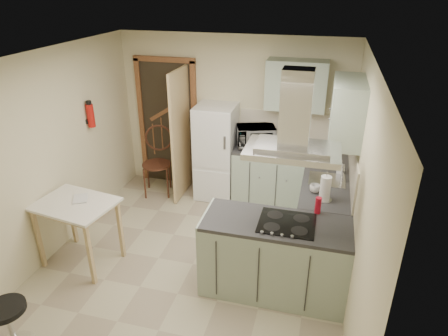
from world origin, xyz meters
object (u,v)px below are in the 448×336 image
(drop_leaf_table, at_px, (80,233))
(extractor_hood, at_px, (293,151))
(microwave, at_px, (256,136))
(peninsula, at_px, (275,257))
(stool, at_px, (10,326))
(fridge, at_px, (216,152))
(bentwood_chair, at_px, (156,165))

(drop_leaf_table, bearing_deg, extractor_hood, 11.23)
(microwave, bearing_deg, drop_leaf_table, -148.02)
(peninsula, xyz_separation_m, microwave, (-0.61, 2.02, 0.61))
(stool, bearing_deg, extractor_hood, 30.41)
(fridge, bearing_deg, bentwood_chair, -168.18)
(bentwood_chair, bearing_deg, drop_leaf_table, -112.24)
(peninsula, distance_m, bentwood_chair, 2.81)
(drop_leaf_table, relative_size, stool, 1.82)
(microwave, bearing_deg, fridge, 165.20)
(fridge, xyz_separation_m, peninsula, (1.22, -1.98, -0.30))
(drop_leaf_table, xyz_separation_m, microwave, (1.74, 2.12, 0.64))
(bentwood_chair, bearing_deg, extractor_hood, -54.63)
(fridge, bearing_deg, stool, -107.48)
(fridge, xyz_separation_m, microwave, (0.61, 0.04, 0.31))
(fridge, xyz_separation_m, extractor_hood, (1.32, -1.98, 0.97))
(drop_leaf_table, height_order, microwave, microwave)
(fridge, relative_size, peninsula, 0.97)
(fridge, distance_m, drop_leaf_table, 2.39)
(extractor_hood, height_order, stool, extractor_hood)
(extractor_hood, bearing_deg, drop_leaf_table, -177.70)
(peninsula, bearing_deg, drop_leaf_table, -177.60)
(drop_leaf_table, relative_size, bentwood_chair, 0.87)
(peninsula, distance_m, stool, 2.69)
(drop_leaf_table, bearing_deg, bentwood_chair, 93.15)
(fridge, height_order, drop_leaf_table, fridge)
(peninsula, relative_size, drop_leaf_table, 1.73)
(extractor_hood, relative_size, drop_leaf_table, 1.01)
(peninsula, relative_size, bentwood_chair, 1.52)
(extractor_hood, relative_size, stool, 1.83)
(extractor_hood, bearing_deg, fridge, 123.79)
(stool, bearing_deg, microwave, 63.92)
(fridge, distance_m, peninsula, 2.35)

